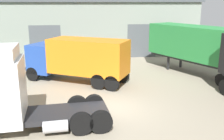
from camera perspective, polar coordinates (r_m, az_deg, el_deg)
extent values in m
plane|color=gray|center=(15.01, -0.05, -8.52)|extent=(60.00, 60.00, 0.00)
cube|color=gray|center=(31.81, -4.29, 9.22)|extent=(23.32, 7.86, 5.89)
cube|color=#474C51|center=(31.68, -4.40, 14.75)|extent=(23.82, 8.36, 0.25)
cube|color=#4C5156|center=(28.22, -14.28, 5.79)|extent=(3.20, 0.08, 3.60)
cube|color=#4C5156|center=(28.86, 6.50, 6.33)|extent=(3.20, 0.08, 3.60)
cube|color=#232326|center=(13.10, -9.60, -9.16)|extent=(4.05, 2.30, 0.24)
cylinder|color=#B2B2B7|center=(12.27, -12.20, -11.89)|extent=(1.14, 0.65, 0.56)
cylinder|color=black|center=(12.19, -6.67, -11.57)|extent=(1.10, 0.38, 1.08)
cylinder|color=black|center=(14.19, -7.55, -7.71)|extent=(1.10, 0.38, 1.08)
cylinder|color=black|center=(12.29, -2.41, -11.25)|extent=(1.10, 0.38, 1.08)
cylinder|color=black|center=(14.28, -3.91, -7.47)|extent=(1.10, 0.38, 1.08)
cube|color=#28843D|center=(22.49, 18.60, 5.59)|extent=(6.40, 9.78, 2.64)
cube|color=#232326|center=(22.74, 18.30, 2.00)|extent=(5.73, 9.46, 0.24)
cube|color=#232326|center=(23.99, 12.13, 1.40)|extent=(0.21, 0.21, 1.11)
cube|color=#232326|center=(25.13, 14.72, 1.83)|extent=(0.21, 0.21, 1.11)
cylinder|color=black|center=(20.32, 22.76, -2.03)|extent=(0.68, 0.99, 0.96)
cube|color=#2347A3|center=(21.30, -14.37, 2.61)|extent=(2.83, 3.02, 2.20)
cube|color=black|center=(21.77, -16.41, 3.79)|extent=(1.05, 1.80, 0.88)
cube|color=orange|center=(19.26, -5.17, 2.98)|extent=(6.17, 4.88, 2.49)
cylinder|color=black|center=(21.01, -16.84, -0.82)|extent=(1.09, 0.79, 1.08)
cylinder|color=black|center=(22.63, -13.59, 0.49)|extent=(1.09, 0.79, 1.08)
cylinder|color=black|center=(18.18, -2.97, -2.55)|extent=(1.09, 0.79, 1.08)
cylinder|color=black|center=(20.03, -0.49, -0.91)|extent=(1.09, 0.79, 1.08)
cylinder|color=black|center=(17.80, -0.04, -2.90)|extent=(1.09, 0.79, 1.08)
cylinder|color=black|center=(19.69, 2.21, -1.19)|extent=(1.09, 0.79, 1.08)
cylinder|color=black|center=(21.79, -22.79, -1.30)|extent=(0.74, 0.36, 0.72)
cylinder|color=black|center=(23.40, -22.07, -0.18)|extent=(0.74, 0.36, 0.72)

